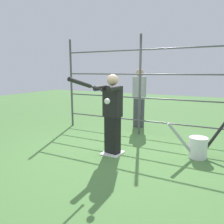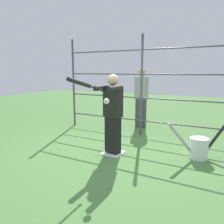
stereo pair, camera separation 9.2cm
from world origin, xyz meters
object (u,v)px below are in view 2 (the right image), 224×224
(bystander_behind_fence, at_px, (141,97))
(bat_bucket, at_px, (199,147))
(softball_in_flight, at_px, (106,101))
(batter, at_px, (113,112))
(baseball_bat_swinging, at_px, (83,84))

(bystander_behind_fence, bearing_deg, bat_bucket, 136.47)
(softball_in_flight, bearing_deg, batter, -69.22)
(baseball_bat_swinging, xyz_separation_m, bystander_behind_fence, (0.25, -3.33, -0.58))
(batter, distance_m, bat_bucket, 1.83)
(bat_bucket, bearing_deg, softball_in_flight, 44.88)
(bystander_behind_fence, bearing_deg, baseball_bat_swinging, 94.28)
(batter, bearing_deg, bystander_behind_fence, -83.12)
(batter, xyz_separation_m, baseball_bat_swinging, (0.04, 0.95, 0.61))
(softball_in_flight, bearing_deg, bystander_behind_fence, -79.68)
(baseball_bat_swinging, distance_m, bat_bucket, 2.58)
(batter, distance_m, bystander_behind_fence, 2.40)
(softball_in_flight, bearing_deg, baseball_bat_swinging, 32.68)
(baseball_bat_swinging, xyz_separation_m, bat_bucket, (-1.65, -1.53, -1.27))
(baseball_bat_swinging, bearing_deg, batter, -92.34)
(bat_bucket, xyz_separation_m, bystander_behind_fence, (1.90, -1.80, 0.69))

